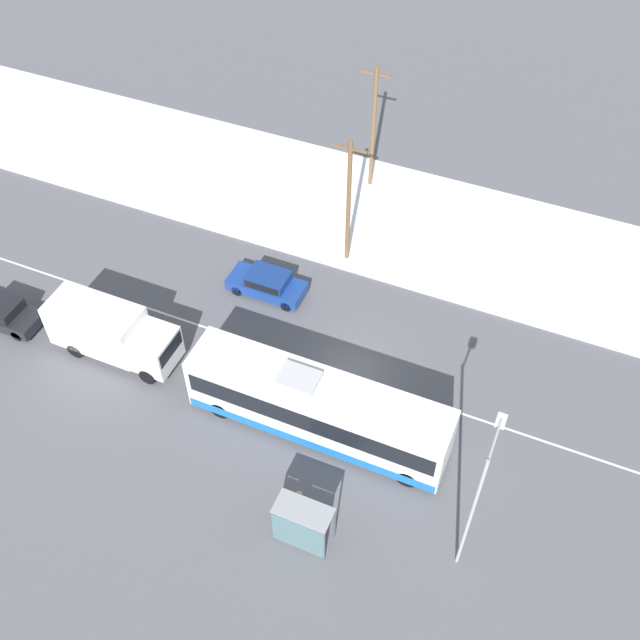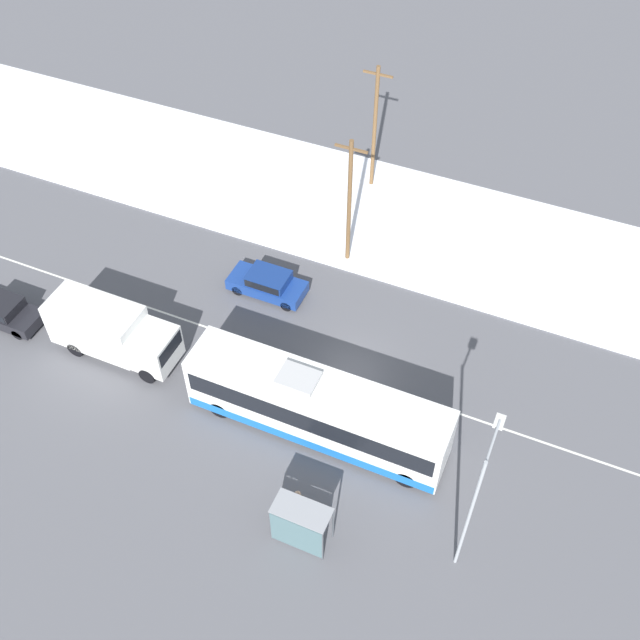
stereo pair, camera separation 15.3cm
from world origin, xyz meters
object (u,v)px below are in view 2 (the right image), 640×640
city_bus (317,408)px  bus_shelter (299,524)px  box_truck (111,330)px  pedestrian_at_stop (298,501)px  utility_pole_roadside (349,201)px  sedan_car (268,282)px  parked_car_near_truck (2,310)px  utility_pole_snowlot (375,127)px  streetlamp (476,495)px

city_bus → bus_shelter: (1.63, -5.56, -0.08)m
box_truck → pedestrian_at_stop: (12.47, -4.61, -0.54)m
utility_pole_roadside → box_truck: bearing=-126.6°
sedan_car → utility_pole_roadside: (3.00, 4.29, 3.47)m
box_truck → parked_car_near_truck: bearing=-175.5°
box_truck → bus_shelter: 14.32m
pedestrian_at_stop → utility_pole_snowlot: 23.70m
parked_car_near_truck → streetlamp: streetlamp is taller
city_bus → utility_pole_roadside: size_ratio=1.53×
city_bus → streetlamp: bearing=-22.7°
bus_shelter → utility_pole_snowlot: 24.94m
parked_car_near_truck → city_bus: bearing=0.9°
bus_shelter → utility_pole_roadside: 17.89m
box_truck → utility_pole_snowlot: (7.12, 18.25, 2.69)m
streetlamp → utility_pole_snowlot: utility_pole_snowlot is taller
city_bus → pedestrian_at_stop: city_bus is taller
box_truck → sedan_car: 8.79m
sedan_car → streetlamp: size_ratio=0.55×
pedestrian_at_stop → streetlamp: bearing=8.5°
box_truck → streetlamp: bearing=-10.5°
city_bus → streetlamp: size_ratio=1.58×
city_bus → utility_pole_snowlot: (-4.34, 18.51, 2.59)m
bus_shelter → streetlamp: bearing=19.6°
pedestrian_at_stop → streetlamp: 7.95m
city_bus → parked_car_near_truck: (-18.17, -0.27, -0.96)m
pedestrian_at_stop → bus_shelter: size_ratio=0.75×
sedan_car → bus_shelter: 14.96m
city_bus → utility_pole_snowlot: size_ratio=1.49×
streetlamp → utility_pole_roadside: utility_pole_roadside is taller
utility_pole_roadside → streetlamp: bearing=-53.2°
streetlamp → utility_pole_roadside: bearing=126.8°
sedan_car → parked_car_near_truck: bearing=31.9°
box_truck → pedestrian_at_stop: 13.30m
city_bus → utility_pole_roadside: bearing=105.3°
pedestrian_at_stop → utility_pole_snowlot: bearing=103.2°
streetlamp → utility_pole_roadside: (-11.06, 14.80, -0.64)m
utility_pole_snowlot → sedan_car: bearing=-99.0°
parked_car_near_truck → streetlamp: bearing=-6.7°
pedestrian_at_stop → utility_pole_roadside: (-4.14, 15.83, 3.14)m
sedan_car → pedestrian_at_stop: pedestrian_at_stop is taller
box_truck → utility_pole_roadside: utility_pole_roadside is taller
box_truck → utility_pole_snowlot: bearing=68.7°
streetlamp → utility_pole_roadside: 18.49m
box_truck → streetlamp: size_ratio=0.85×
pedestrian_at_stop → streetlamp: (6.91, 1.03, 3.78)m
parked_car_near_truck → utility_pole_snowlot: (13.83, 18.78, 3.55)m
parked_car_near_truck → pedestrian_at_stop: (19.17, -4.07, 0.33)m
box_truck → bus_shelter: (13.09, -5.82, 0.01)m
pedestrian_at_stop → sedan_car: bearing=121.7°
sedan_car → bus_shelter: (7.77, -12.76, 0.88)m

